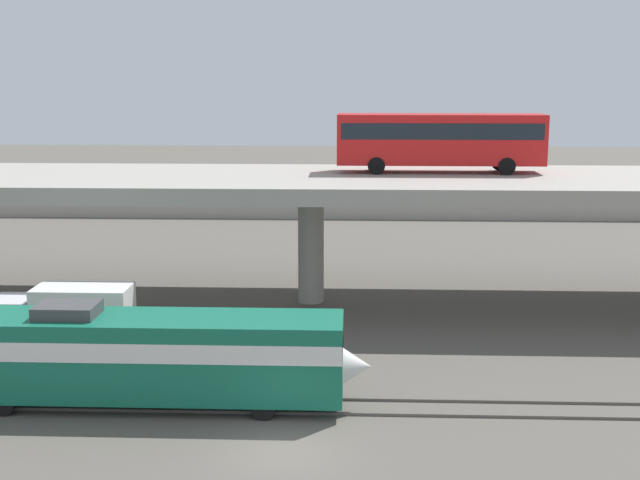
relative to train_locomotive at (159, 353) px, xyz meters
The scene contains 17 objects.
ground_plane 6.96m from the train_locomotive, 37.29° to the right, with size 260.00×260.00×0.00m, color #565149.
rail_strip_near 5.72m from the train_locomotive, ahead, with size 110.00×0.12×0.12m, color #59544C.
rail_strip_far 5.72m from the train_locomotive, ahead, with size 110.00×0.12×0.12m, color #59544C.
train_locomotive is the anchor object (origin of this frame).
highway_overpass 17.47m from the train_locomotive, 71.83° to the left, with size 96.00×12.00×7.45m.
transit_bus_on_overpass 23.02m from the train_locomotive, 54.40° to the left, with size 12.00×2.68×3.40m.
service_truck_west 9.49m from the train_locomotive, 131.19° to the left, with size 6.80×2.46×3.04m.
pier_parking_lot 51.29m from the train_locomotive, 84.12° to the left, with size 64.31×12.98×1.61m, color #9E998E.
parked_car_0 57.01m from the train_locomotive, 110.47° to the left, with size 4.59×1.94×1.50m.
parked_car_1 52.63m from the train_locomotive, 98.63° to the left, with size 4.31×1.87×1.50m.
parked_car_2 52.89m from the train_locomotive, 73.86° to the left, with size 4.19×1.88×1.50m.
parked_car_3 49.71m from the train_locomotive, 76.73° to the left, with size 4.57×1.83×1.50m.
parked_car_4 52.57m from the train_locomotive, 82.86° to the left, with size 4.33×1.98×1.50m.
parked_car_5 50.09m from the train_locomotive, 90.82° to the left, with size 4.07×1.82×1.50m.
parked_car_6 47.88m from the train_locomotive, 89.21° to the left, with size 4.15×1.89×1.50m.
parked_car_7 55.90m from the train_locomotive, 59.93° to the left, with size 4.54×1.98×1.50m.
harbor_water 74.22m from the train_locomotive, 85.94° to the left, with size 140.00×36.00×0.01m, color #385B7A.
Camera 1 is at (2.47, -27.61, 13.08)m, focal length 47.07 mm.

